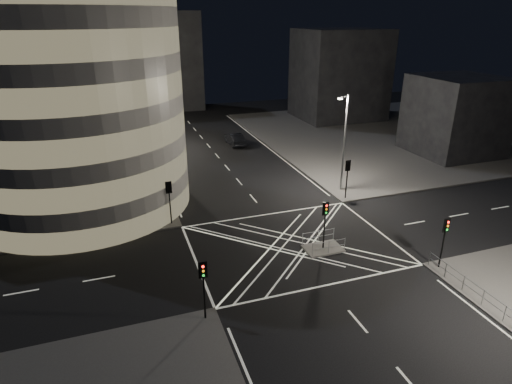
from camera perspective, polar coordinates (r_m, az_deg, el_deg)
name	(u,v)px	position (r m, az deg, el deg)	size (l,w,h in m)	color
ground	(292,245)	(35.34, 4.88, -7.00)	(120.00, 120.00, 0.00)	black
sidewalk_far_right	(393,133)	(71.19, 17.82, 7.46)	(42.00, 42.00, 0.15)	#514E4C
central_island	(323,249)	(34.93, 8.91, -7.45)	(3.00, 2.00, 0.15)	slate
office_tower_curved	(15,69)	(47.60, -29.49, 14.10)	(30.00, 29.00, 27.20)	#98948F
office_block_rear	(34,62)	(70.83, -27.44, 15.16)	(24.00, 16.00, 22.00)	#98948F
building_right_far	(339,74)	(78.85, 11.00, 15.14)	(14.00, 12.00, 15.00)	black
building_right_near	(455,115)	(62.56, 25.04, 9.24)	(10.00, 10.00, 10.00)	black
building_far_end	(152,62)	(86.81, -13.69, 16.48)	(18.00, 8.00, 18.00)	black
tree_a	(144,165)	(39.01, -14.69, 3.51)	(4.63, 4.63, 7.66)	black
tree_b	(138,145)	(44.70, -15.43, 6.05)	(4.90, 4.90, 7.96)	black
tree_c	(134,136)	(50.65, -15.92, 7.14)	(4.18, 4.18, 6.89)	black
tree_d	(130,123)	(56.43, -16.39, 8.79)	(4.58, 4.58, 7.28)	black
tree_e	(128,119)	(62.44, -16.69, 9.34)	(4.28, 4.28, 6.37)	black
traffic_signal_fl	(169,195)	(37.87, -11.50, -0.37)	(0.55, 0.22, 4.00)	black
traffic_signal_nl	(203,280)	(25.97, -7.04, -11.55)	(0.55, 0.22, 4.00)	black
traffic_signal_fr	(347,172)	(43.41, 12.10, 2.60)	(0.55, 0.22, 4.00)	black
traffic_signal_nr	(445,234)	(33.54, 23.88, -5.11)	(0.55, 0.22, 4.00)	black
traffic_signal_island	(325,217)	(33.61, 9.20, -3.26)	(0.55, 0.22, 4.00)	black
street_lamp_left_near	(152,150)	(41.82, -13.68, 5.48)	(1.25, 0.25, 10.00)	slate
street_lamp_left_far	(137,112)	(59.25, -15.63, 10.26)	(1.25, 0.25, 10.00)	slate
street_lamp_right_far	(344,140)	(44.73, 11.65, 6.77)	(1.25, 0.25, 10.00)	slate
railing_near_right	(493,305)	(31.22, 29.10, -13.04)	(0.06, 11.70, 1.10)	slate
railing_island_south	(329,247)	(33.94, 9.68, -7.25)	(2.80, 0.06, 1.10)	slate
railing_island_north	(318,237)	(35.31, 8.30, -5.89)	(2.80, 0.06, 1.10)	slate
sedan	(235,139)	(61.85, -2.86, 7.08)	(1.79, 5.15, 1.70)	black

